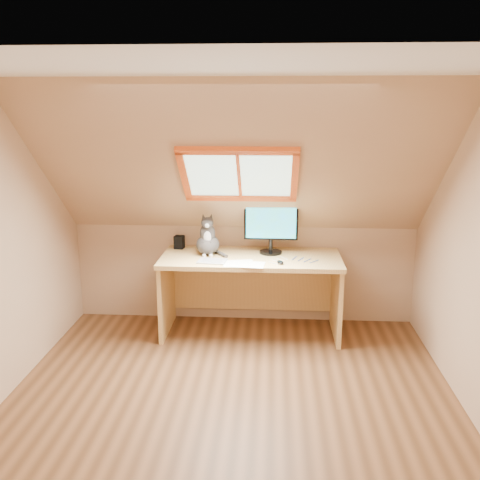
{
  "coord_description": "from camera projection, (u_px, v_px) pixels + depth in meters",
  "views": [
    {
      "loc": [
        0.3,
        -3.58,
        2.21
      ],
      "look_at": [
        0.01,
        1.0,
        1.05
      ],
      "focal_mm": 40.0,
      "sensor_mm": 36.0,
      "label": 1
    }
  ],
  "objects": [
    {
      "name": "graphics_tablet",
      "position": [
        212.0,
        261.0,
        4.98
      ],
      "size": [
        0.28,
        0.22,
        0.01
      ],
      "primitive_type": "cube",
      "rotation": [
        0.0,
        0.0,
        -0.13
      ],
      "color": "#B2B2B7",
      "rests_on": "desk"
    },
    {
      "name": "mouse",
      "position": [
        280.0,
        262.0,
        4.91
      ],
      "size": [
        0.09,
        0.11,
        0.03
      ],
      "primitive_type": "ellipsoid",
      "rotation": [
        0.0,
        0.0,
        0.4
      ],
      "color": "black",
      "rests_on": "desk"
    },
    {
      "name": "papers",
      "position": [
        238.0,
        264.0,
        4.91
      ],
      "size": [
        0.33,
        0.27,
        0.0
      ],
      "color": "white",
      "rests_on": "desk"
    },
    {
      "name": "cat",
      "position": [
        208.0,
        240.0,
        5.19
      ],
      "size": [
        0.25,
        0.29,
        0.42
      ],
      "color": "#46403E",
      "rests_on": "desk"
    },
    {
      "name": "room_shell",
      "position": [
        228.0,
        224.0,
        3.58
      ],
      "size": [
        3.52,
        3.52,
        2.41
      ],
      "color": "tan",
      "rests_on": "ground"
    },
    {
      "name": "desk_speaker",
      "position": [
        179.0,
        242.0,
        5.43
      ],
      "size": [
        0.1,
        0.1,
        0.13
      ],
      "primitive_type": "cube",
      "rotation": [
        0.0,
        0.0,
        -0.16
      ],
      "color": "black",
      "rests_on": "desk"
    },
    {
      "name": "ground",
      "position": [
        230.0,
        407.0,
        4.02
      ],
      "size": [
        3.5,
        3.5,
        0.0
      ],
      "primitive_type": "plane",
      "color": "brown",
      "rests_on": "ground"
    },
    {
      "name": "cables",
      "position": [
        294.0,
        260.0,
        5.02
      ],
      "size": [
        0.51,
        0.26,
        0.01
      ],
      "color": "silver",
      "rests_on": "desk"
    },
    {
      "name": "desk",
      "position": [
        251.0,
        277.0,
        5.28
      ],
      "size": [
        1.73,
        0.76,
        0.79
      ],
      "color": "#DFB46A",
      "rests_on": "ground"
    },
    {
      "name": "monitor",
      "position": [
        271.0,
        226.0,
        5.19
      ],
      "size": [
        0.52,
        0.22,
        0.48
      ],
      "color": "black",
      "rests_on": "desk"
    }
  ]
}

